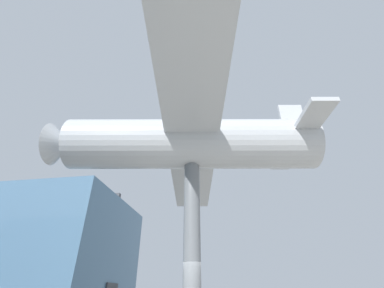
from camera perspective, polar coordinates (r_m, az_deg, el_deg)
name	(u,v)px	position (r m, az deg, el deg)	size (l,w,h in m)	color
glass_pavilion_right	(28,257)	(24.73, -32.63, -20.34)	(10.05, 14.17, 8.80)	slate
support_pylon_central	(192,244)	(9.90, 0.00, -21.36)	(0.63, 0.63, 6.20)	slate
suspended_airplane	(188,144)	(11.38, -0.97, 0.04)	(17.76, 12.16, 3.24)	#B2B7BC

